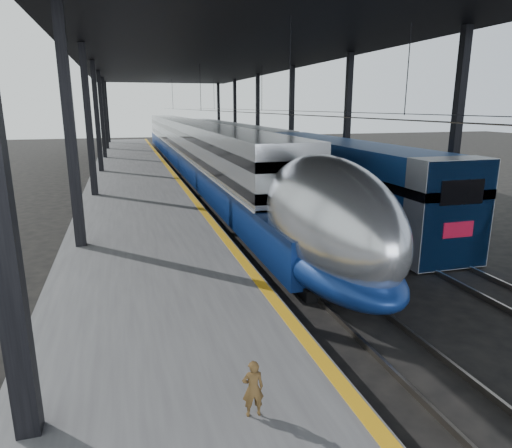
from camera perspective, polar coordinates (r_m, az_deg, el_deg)
name	(u,v)px	position (r m, az deg, el deg)	size (l,w,h in m)	color
ground	(281,310)	(13.67, 3.12, -10.63)	(160.00, 160.00, 0.00)	black
platform	(135,187)	(32.11, -14.87, 4.52)	(6.00, 80.00, 1.00)	#4C4C4F
yellow_strip	(176,178)	(32.21, -9.93, 5.73)	(0.30, 80.00, 0.01)	orange
rails	(249,187)	(33.32, -0.92, 4.62)	(6.52, 80.00, 0.16)	slate
canopy	(210,55)	(32.41, -5.72, 20.31)	(18.00, 75.00, 9.47)	black
tgv_train	(195,149)	(41.19, -7.66, 9.22)	(3.12, 65.20, 4.47)	#B6B8BE
second_train	(250,149)	(41.88, -0.71, 9.37)	(2.93, 56.05, 4.04)	navy
child	(253,388)	(7.65, -0.38, -19.86)	(0.35, 0.23, 0.97)	#4C3519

